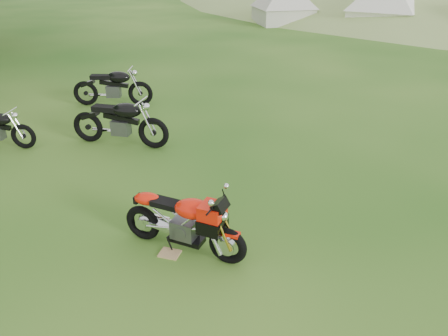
% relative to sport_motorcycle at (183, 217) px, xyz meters
% --- Properties ---
extents(ground, '(120.00, 120.00, 0.00)m').
position_rel_sport_motorcycle_xyz_m(ground, '(0.72, 0.44, -0.53)').
color(ground, '#164C10').
rests_on(ground, ground).
extents(sport_motorcycle, '(1.82, 0.81, 1.06)m').
position_rel_sport_motorcycle_xyz_m(sport_motorcycle, '(0.00, 0.00, 0.00)').
color(sport_motorcycle, red).
rests_on(sport_motorcycle, ground).
extents(plywood_board, '(0.30, 0.25, 0.02)m').
position_rel_sport_motorcycle_xyz_m(plywood_board, '(-0.17, -0.14, -0.52)').
color(plywood_board, tan).
rests_on(plywood_board, ground).
extents(vintage_moto_b, '(2.11, 0.55, 1.10)m').
position_rel_sport_motorcycle_xyz_m(vintage_moto_b, '(-2.35, 3.27, 0.02)').
color(vintage_moto_b, black).
rests_on(vintage_moto_b, ground).
extents(vintage_moto_d, '(2.10, 0.84, 1.08)m').
position_rel_sport_motorcycle_xyz_m(vintage_moto_d, '(-3.64, 5.75, 0.01)').
color(vintage_moto_d, black).
rests_on(vintage_moto_d, ground).
extents(tent_left, '(3.85, 3.85, 2.52)m').
position_rel_sport_motorcycle_xyz_m(tent_left, '(-0.46, 21.68, 0.73)').
color(tent_left, beige).
rests_on(tent_left, ground).
extents(tent_mid, '(4.10, 4.10, 2.80)m').
position_rel_sport_motorcycle_xyz_m(tent_mid, '(4.93, 20.86, 0.87)').
color(tent_mid, white).
rests_on(tent_mid, ground).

